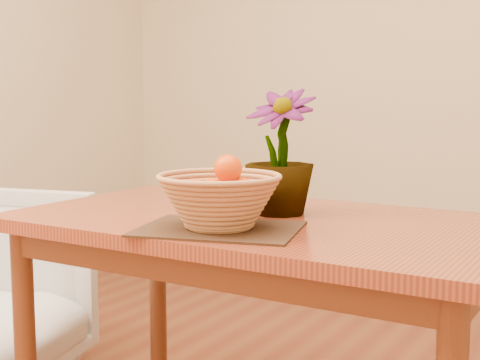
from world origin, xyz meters
The scene contains 6 objects.
wall_back centered at (0.00, 2.25, 1.35)m, with size 4.00×0.02×2.70m, color beige.
table centered at (0.00, 0.30, 0.66)m, with size 1.40×0.80×0.75m.
placemat centered at (0.01, 0.08, 0.75)m, with size 0.40×0.30×0.01m, color #342013.
wicker_basket centered at (0.01, 0.08, 0.82)m, with size 0.32×0.32×0.13m.
orange_pile centered at (0.01, 0.09, 0.86)m, with size 0.16×0.16×0.13m.
potted_plant centered at (0.03, 0.37, 0.93)m, with size 0.20×0.20×0.36m, color #154814.
Camera 1 is at (0.91, -1.33, 1.08)m, focal length 50.00 mm.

